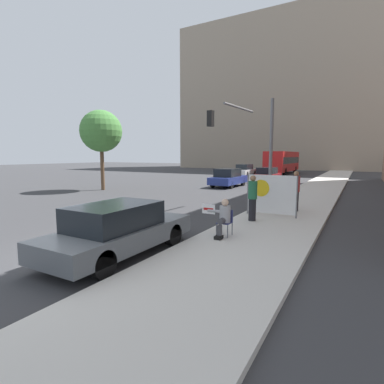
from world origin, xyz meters
The scene contains 14 objects.
ground_plane centered at (0.00, 0.00, 0.00)m, with size 160.00×160.00×0.00m, color #38383A.
sidewalk_curb centered at (3.38, 15.00, 0.07)m, with size 3.35×90.00×0.13m, color beige.
building_backdrop_far centered at (-2.00, 56.28, 14.24)m, with size 52.00×12.00×28.49m.
seated_protester centered at (2.49, 3.19, 0.75)m, with size 0.95×0.77×1.16m.
jogger_on_sidewalk centered at (2.58, 5.77, 1.03)m, with size 0.34×0.34×1.75m.
pedestrian_behind centered at (3.64, 8.66, 1.06)m, with size 0.34×0.34×1.80m.
protest_banner centered at (2.95, 7.05, 1.03)m, with size 2.08×0.06×1.70m.
traffic_light_pole centered at (0.94, 9.46, 3.69)m, with size 3.61×3.38×5.18m.
parked_car_curbside centered at (0.65, 0.54, 0.70)m, with size 1.76×4.43×1.39m.
car_on_road_nearest centered at (-3.55, 18.16, 0.76)m, with size 1.83×4.45×1.53m.
car_on_road_midblock centered at (-1.93, 24.36, 0.72)m, with size 1.83×4.24×1.45m.
car_on_road_distant centered at (-6.81, 31.58, 0.74)m, with size 1.72×4.63×1.50m.
city_bus_on_road centered at (-3.57, 38.07, 1.81)m, with size 2.55×11.04×3.13m.
street_tree_near_curb centered at (-11.01, 11.30, 4.41)m, with size 3.11×3.11×5.99m.
Camera 1 is at (6.11, -5.21, 2.63)m, focal length 28.00 mm.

